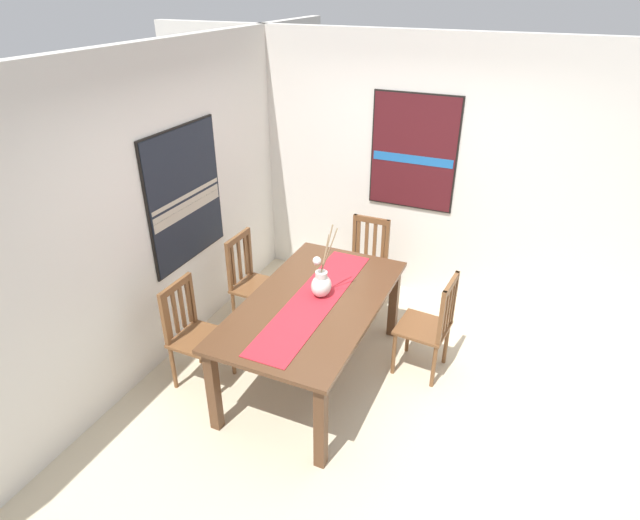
{
  "coord_description": "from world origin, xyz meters",
  "views": [
    {
      "loc": [
        -3.26,
        -1.07,
        3.11
      ],
      "look_at": [
        0.15,
        0.45,
        1.09
      ],
      "focal_mm": 29.35,
      "sensor_mm": 36.0,
      "label": 1
    }
  ],
  "objects_px": {
    "chair_3": "(430,325)",
    "painting_on_side_wall": "(413,152)",
    "chair_2": "(194,333)",
    "painting_on_back_wall": "(185,196)",
    "chair_0": "(366,262)",
    "chair_1": "(252,282)",
    "dining_table": "(314,311)",
    "centerpiece_vase": "(321,283)"
  },
  "relations": [
    {
      "from": "chair_3",
      "to": "painting_on_side_wall",
      "type": "relative_size",
      "value": 0.82
    },
    {
      "from": "chair_2",
      "to": "painting_on_back_wall",
      "type": "xyz_separation_m",
      "value": [
        0.66,
        0.45,
        0.92
      ]
    },
    {
      "from": "chair_2",
      "to": "painting_on_back_wall",
      "type": "distance_m",
      "value": 1.22
    },
    {
      "from": "chair_0",
      "to": "painting_on_side_wall",
      "type": "relative_size",
      "value": 0.81
    },
    {
      "from": "chair_1",
      "to": "painting_on_side_wall",
      "type": "distance_m",
      "value": 2.06
    },
    {
      "from": "dining_table",
      "to": "chair_1",
      "type": "bearing_deg",
      "value": 61.6
    },
    {
      "from": "centerpiece_vase",
      "to": "painting_on_side_wall",
      "type": "height_order",
      "value": "painting_on_side_wall"
    },
    {
      "from": "dining_table",
      "to": "centerpiece_vase",
      "type": "bearing_deg",
      "value": -14.02
    },
    {
      "from": "centerpiece_vase",
      "to": "chair_0",
      "type": "bearing_deg",
      "value": 1.14
    },
    {
      "from": "centerpiece_vase",
      "to": "painting_on_side_wall",
      "type": "xyz_separation_m",
      "value": [
        1.68,
        -0.27,
        0.67
      ]
    },
    {
      "from": "centerpiece_vase",
      "to": "chair_2",
      "type": "height_order",
      "value": "centerpiece_vase"
    },
    {
      "from": "painting_on_back_wall",
      "to": "centerpiece_vase",
      "type": "bearing_deg",
      "value": -94.57
    },
    {
      "from": "chair_1",
      "to": "chair_3",
      "type": "relative_size",
      "value": 1.01
    },
    {
      "from": "dining_table",
      "to": "centerpiece_vase",
      "type": "relative_size",
      "value": 3.0
    },
    {
      "from": "chair_3",
      "to": "chair_1",
      "type": "bearing_deg",
      "value": 89.59
    },
    {
      "from": "chair_0",
      "to": "chair_3",
      "type": "bearing_deg",
      "value": -133.49
    },
    {
      "from": "dining_table",
      "to": "chair_3",
      "type": "relative_size",
      "value": 1.97
    },
    {
      "from": "dining_table",
      "to": "chair_0",
      "type": "bearing_deg",
      "value": 0.0
    },
    {
      "from": "chair_1",
      "to": "chair_3",
      "type": "distance_m",
      "value": 1.77
    },
    {
      "from": "painting_on_side_wall",
      "to": "chair_0",
      "type": "bearing_deg",
      "value": 148.56
    },
    {
      "from": "dining_table",
      "to": "chair_1",
      "type": "relative_size",
      "value": 1.95
    },
    {
      "from": "chair_2",
      "to": "dining_table",
      "type": "bearing_deg",
      "value": -63.36
    },
    {
      "from": "painting_on_back_wall",
      "to": "painting_on_side_wall",
      "type": "distance_m",
      "value": 2.28
    },
    {
      "from": "dining_table",
      "to": "painting_on_side_wall",
      "type": "relative_size",
      "value": 1.62
    },
    {
      "from": "centerpiece_vase",
      "to": "chair_0",
      "type": "relative_size",
      "value": 0.66
    },
    {
      "from": "chair_0",
      "to": "chair_3",
      "type": "height_order",
      "value": "chair_3"
    },
    {
      "from": "chair_3",
      "to": "painting_on_back_wall",
      "type": "relative_size",
      "value": 0.78
    },
    {
      "from": "chair_3",
      "to": "painting_on_back_wall",
      "type": "bearing_deg",
      "value": 96.63
    },
    {
      "from": "centerpiece_vase",
      "to": "chair_3",
      "type": "bearing_deg",
      "value": -66.77
    },
    {
      "from": "painting_on_back_wall",
      "to": "dining_table",
      "type": "bearing_deg",
      "value": -98.65
    },
    {
      "from": "dining_table",
      "to": "painting_on_back_wall",
      "type": "relative_size",
      "value": 1.54
    },
    {
      "from": "chair_0",
      "to": "painting_on_side_wall",
      "type": "distance_m",
      "value": 1.22
    },
    {
      "from": "chair_0",
      "to": "dining_table",
      "type": "bearing_deg",
      "value": -180.0
    },
    {
      "from": "painting_on_back_wall",
      "to": "chair_2",
      "type": "bearing_deg",
      "value": -145.7
    },
    {
      "from": "centerpiece_vase",
      "to": "chair_2",
      "type": "xyz_separation_m",
      "value": [
        -0.55,
        0.92,
        -0.41
      ]
    },
    {
      "from": "chair_0",
      "to": "painting_on_back_wall",
      "type": "height_order",
      "value": "painting_on_back_wall"
    },
    {
      "from": "chair_1",
      "to": "painting_on_back_wall",
      "type": "relative_size",
      "value": 0.79
    },
    {
      "from": "chair_0",
      "to": "chair_3",
      "type": "xyz_separation_m",
      "value": [
        -0.84,
        -0.88,
        0.0
      ]
    },
    {
      "from": "chair_3",
      "to": "painting_on_back_wall",
      "type": "distance_m",
      "value": 2.43
    },
    {
      "from": "chair_2",
      "to": "painting_on_side_wall",
      "type": "height_order",
      "value": "painting_on_side_wall"
    },
    {
      "from": "chair_0",
      "to": "chair_2",
      "type": "xyz_separation_m",
      "value": [
        -1.76,
        0.9,
        -0.0
      ]
    },
    {
      "from": "centerpiece_vase",
      "to": "chair_0",
      "type": "distance_m",
      "value": 1.28
    }
  ]
}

